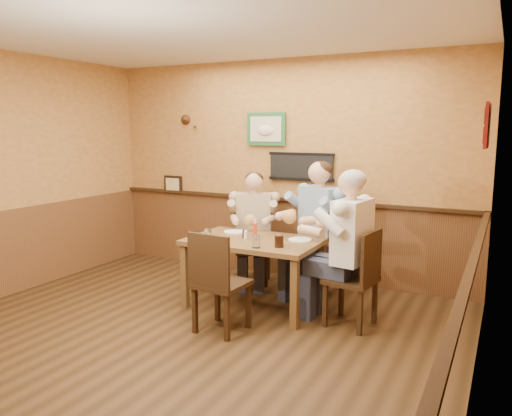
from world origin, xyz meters
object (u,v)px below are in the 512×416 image
(chair_near_side, at_px, (222,281))
(water_glass_left, at_px, (208,234))
(dining_table, at_px, (254,247))
(diner_tan_shirt, at_px, (254,234))
(diner_white_elder, at_px, (352,257))
(water_glass_mid, at_px, (256,242))
(cola_tumbler, at_px, (279,241))
(pepper_shaker, at_px, (244,234))
(chair_right_end, at_px, (351,278))
(diner_blue_polo, at_px, (320,237))
(chair_back_left, at_px, (254,249))
(salt_shaker, at_px, (246,235))
(hot_sauce_bottle, at_px, (255,230))
(chair_back_right, at_px, (320,254))

(chair_near_side, bearing_deg, water_glass_left, -43.91)
(dining_table, xyz_separation_m, diner_tan_shirt, (-0.38, 0.75, -0.03))
(diner_white_elder, height_order, water_glass_mid, diner_white_elder)
(cola_tumbler, height_order, pepper_shaker, cola_tumbler)
(chair_right_end, relative_size, diner_blue_polo, 0.69)
(chair_back_left, relative_size, water_glass_left, 8.28)
(chair_near_side, relative_size, water_glass_left, 9.27)
(diner_white_elder, bearing_deg, pepper_shaker, -84.55)
(chair_back_left, distance_m, salt_shaker, 0.91)
(diner_tan_shirt, relative_size, water_glass_left, 11.83)
(chair_back_left, bearing_deg, chair_right_end, -49.24)
(pepper_shaker, bearing_deg, salt_shaker, -42.28)
(chair_near_side, bearing_deg, hot_sauce_bottle, -84.76)
(diner_blue_polo, bearing_deg, cola_tumbler, -73.60)
(chair_back_right, bearing_deg, pepper_shaker, -110.15)
(dining_table, xyz_separation_m, pepper_shaker, (-0.12, 0.00, 0.14))
(dining_table, distance_m, chair_near_side, 0.76)
(chair_right_end, relative_size, water_glass_mid, 7.78)
(chair_back_right, height_order, water_glass_mid, chair_back_right)
(diner_blue_polo, bearing_deg, hot_sauce_bottle, -102.25)
(cola_tumbler, bearing_deg, pepper_shaker, 157.50)
(chair_right_end, relative_size, diner_tan_shirt, 0.77)
(water_glass_mid, bearing_deg, water_glass_left, 167.54)
(diner_white_elder, relative_size, hot_sauce_bottle, 6.90)
(chair_back_left, height_order, chair_near_side, chair_near_side)
(chair_back_left, relative_size, chair_right_end, 0.91)
(diner_tan_shirt, xyz_separation_m, pepper_shaker, (0.26, -0.75, 0.17))
(chair_right_end, relative_size, salt_shaker, 10.42)
(dining_table, xyz_separation_m, chair_right_end, (1.09, -0.05, -0.17))
(chair_near_side, relative_size, pepper_shaker, 11.07)
(diner_tan_shirt, bearing_deg, chair_near_side, -95.16)
(water_glass_mid, xyz_separation_m, salt_shaker, (-0.28, 0.31, -0.02))
(chair_back_left, xyz_separation_m, diner_blue_polo, (0.90, -0.10, 0.26))
(chair_right_end, distance_m, cola_tumbler, 0.79)
(water_glass_left, bearing_deg, chair_back_left, 85.27)
(salt_shaker, relative_size, pepper_shaker, 1.05)
(chair_near_side, height_order, salt_shaker, chair_near_side)
(diner_tan_shirt, height_order, salt_shaker, diner_tan_shirt)
(chair_back_left, distance_m, chair_near_side, 1.54)
(dining_table, height_order, chair_near_side, chair_near_side)
(water_glass_left, relative_size, cola_tumbler, 0.88)
(water_glass_mid, xyz_separation_m, pepper_shaker, (-0.32, 0.34, -0.02))
(chair_back_left, xyz_separation_m, chair_back_right, (0.90, -0.10, 0.05))
(chair_back_left, distance_m, pepper_shaker, 0.87)
(water_glass_mid, height_order, hot_sauce_bottle, hot_sauce_bottle)
(pepper_shaker, bearing_deg, cola_tumbler, -22.50)
(dining_table, distance_m, diner_white_elder, 1.10)
(chair_near_side, height_order, water_glass_left, chair_near_side)
(water_glass_mid, bearing_deg, cola_tumbler, 32.91)
(chair_near_side, height_order, cola_tumbler, chair_near_side)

